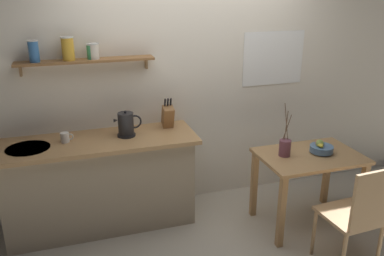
# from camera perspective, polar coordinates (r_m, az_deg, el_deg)

# --- Properties ---
(ground_plane) EXTENTS (14.00, 14.00, 0.00)m
(ground_plane) POSITION_cam_1_polar(r_m,az_deg,el_deg) (4.17, 2.41, -13.37)
(ground_plane) COLOR #BCB29E
(back_wall) EXTENTS (6.80, 0.11, 2.70)m
(back_wall) POSITION_cam_1_polar(r_m,az_deg,el_deg) (4.27, 2.28, 7.24)
(back_wall) COLOR silver
(back_wall) RESTS_ON ground_plane
(kitchen_counter) EXTENTS (1.83, 0.63, 0.92)m
(kitchen_counter) POSITION_cam_1_polar(r_m,az_deg,el_deg) (4.03, -12.73, -7.51)
(kitchen_counter) COLOR tan
(kitchen_counter) RESTS_ON ground_plane
(wall_shelf) EXTENTS (1.23, 0.20, 0.34)m
(wall_shelf) POSITION_cam_1_polar(r_m,az_deg,el_deg) (3.81, -15.93, 9.82)
(wall_shelf) COLOR brown
(dining_table) EXTENTS (0.96, 0.66, 0.74)m
(dining_table) POSITION_cam_1_polar(r_m,az_deg,el_deg) (4.06, 16.11, -5.28)
(dining_table) COLOR tan
(dining_table) RESTS_ON ground_plane
(dining_chair_near) EXTENTS (0.45, 0.46, 0.96)m
(dining_chair_near) POSITION_cam_1_polar(r_m,az_deg,el_deg) (3.58, 22.30, -11.03)
(dining_chair_near) COLOR tan
(dining_chair_near) RESTS_ON ground_plane
(fruit_bowl) EXTENTS (0.22, 0.22, 0.14)m
(fruit_bowl) POSITION_cam_1_polar(r_m,az_deg,el_deg) (4.06, 17.69, -2.64)
(fruit_bowl) COLOR #51759E
(fruit_bowl) RESTS_ON dining_table
(twig_vase) EXTENTS (0.11, 0.11, 0.52)m
(twig_vase) POSITION_cam_1_polar(r_m,az_deg,el_deg) (3.89, 12.94, -2.66)
(twig_vase) COLOR brown
(twig_vase) RESTS_ON dining_table
(electric_kettle) EXTENTS (0.26, 0.17, 0.25)m
(electric_kettle) POSITION_cam_1_polar(r_m,az_deg,el_deg) (3.83, -9.23, 0.47)
(electric_kettle) COLOR black
(electric_kettle) RESTS_ON kitchen_counter
(knife_block) EXTENTS (0.10, 0.17, 0.31)m
(knife_block) POSITION_cam_1_polar(r_m,az_deg,el_deg) (4.00, -3.42, 1.69)
(knife_block) COLOR #9E6B3D
(knife_block) RESTS_ON kitchen_counter
(coffee_mug_by_sink) EXTENTS (0.12, 0.08, 0.09)m
(coffee_mug_by_sink) POSITION_cam_1_polar(r_m,az_deg,el_deg) (3.83, -17.41, -1.27)
(coffee_mug_by_sink) COLOR white
(coffee_mug_by_sink) RESTS_ON kitchen_counter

